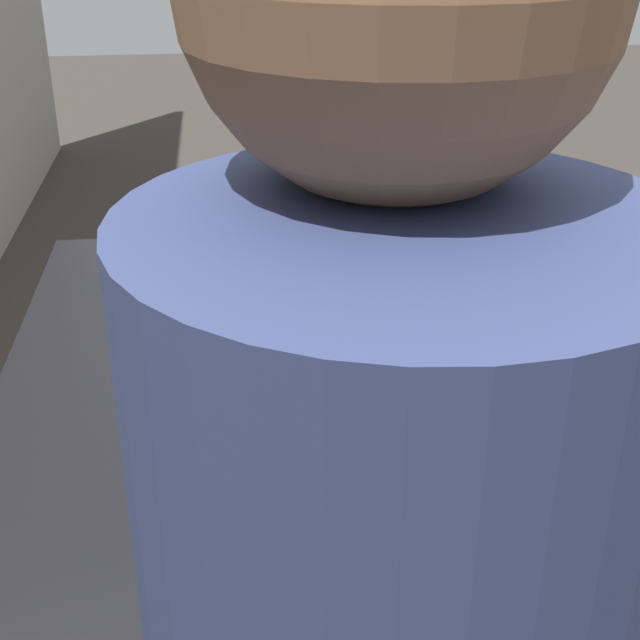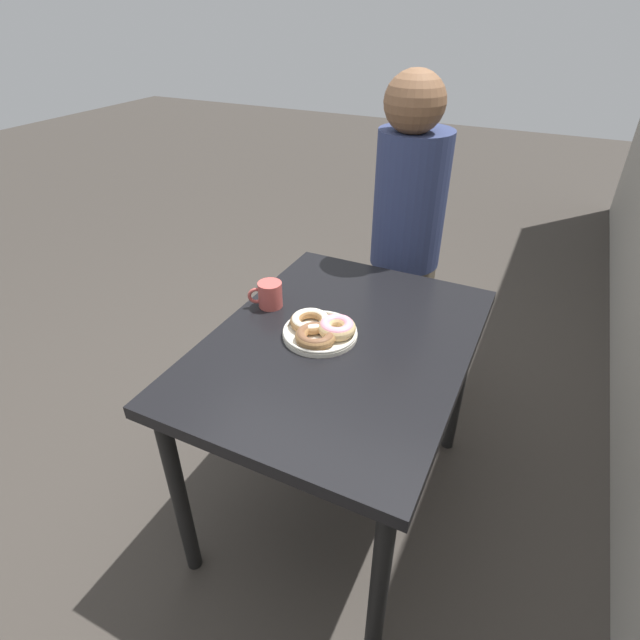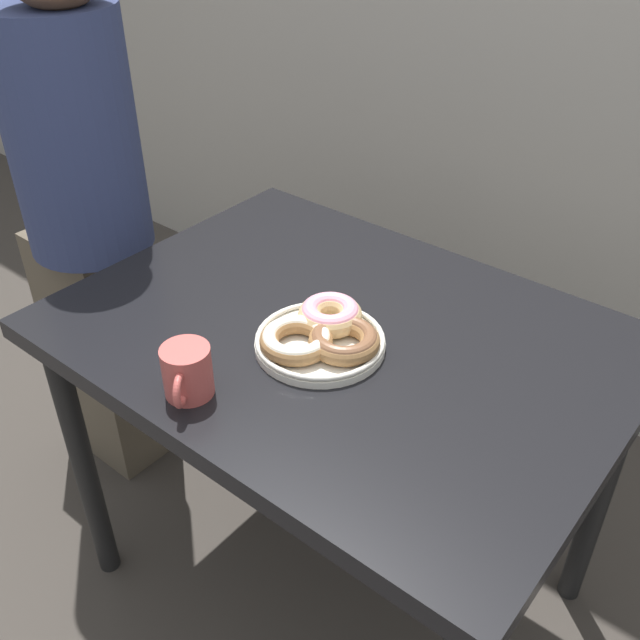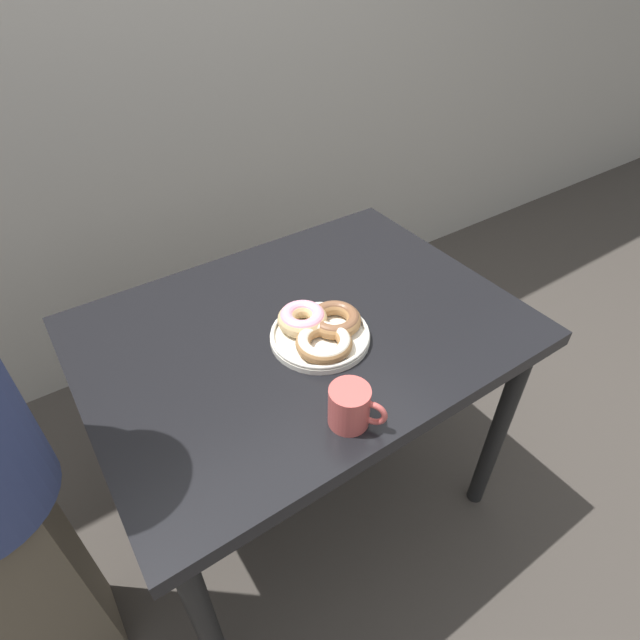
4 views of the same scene
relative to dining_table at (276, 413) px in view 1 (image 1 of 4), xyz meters
The scene contains 3 objects.
dining_table is the anchor object (origin of this frame).
donut_plate 0.13m from the dining_table, 82.45° to the right, with size 0.25×0.24×0.06m.
coffee_mug 0.34m from the dining_table, 105.23° to the right, with size 0.09×0.11×0.09m.
Camera 1 is at (-1.13, 0.18, 1.39)m, focal length 50.00 mm.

